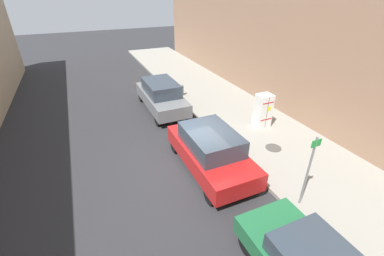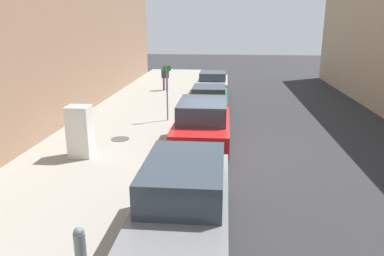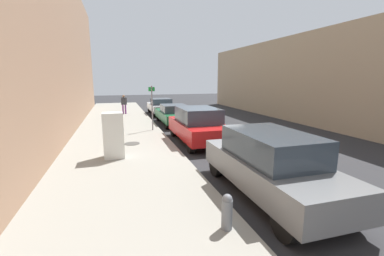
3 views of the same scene
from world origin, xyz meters
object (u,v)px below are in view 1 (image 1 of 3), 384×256
Objects in this scene: parked_suv_red at (210,150)px; discarded_refrigerator at (263,111)px; street_sign_post at (309,169)px; parked_suv_gray at (161,95)px; fire_hydrant at (182,90)px.

discarded_refrigerator is at bearing -154.47° from parked_suv_red.
street_sign_post is 0.54× the size of parked_suv_gray.
parked_suv_gray is 6.20m from parked_suv_red.
parked_suv_gray is (1.80, -9.26, -0.68)m from street_sign_post.
discarded_refrigerator is 0.38× the size of parked_suv_red.
parked_suv_red is (3.96, 1.89, -0.13)m from discarded_refrigerator.
parked_suv_gray is at bearing -79.01° from street_sign_post.
street_sign_post is at bearing 100.99° from parked_suv_gray.
parked_suv_red is at bearing 25.53° from discarded_refrigerator.
fire_hydrant is at bearing -69.17° from discarded_refrigerator.
fire_hydrant is 0.16× the size of parked_suv_red.
street_sign_post is 3.62m from parked_suv_red.
fire_hydrant is 7.74m from parked_suv_red.
street_sign_post is 0.57× the size of parked_suv_red.
discarded_refrigerator reaches higher than fire_hydrant.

